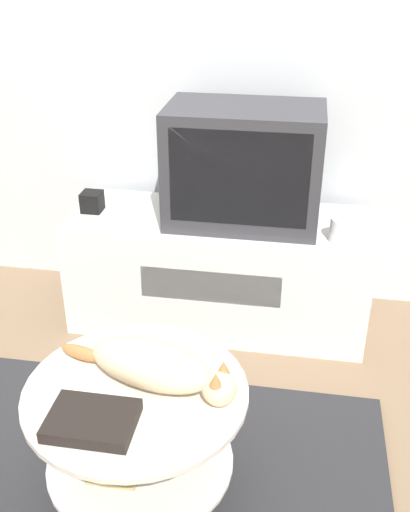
{
  "coord_description": "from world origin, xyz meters",
  "views": [
    {
      "loc": [
        0.44,
        -1.31,
        1.61
      ],
      "look_at": [
        0.14,
        0.52,
        0.6
      ],
      "focal_mm": 42.0,
      "sensor_mm": 36.0,
      "label": 1
    }
  ],
  "objects_px": {
    "speaker": "(92,202)",
    "cat": "(155,366)",
    "tv": "(244,166)",
    "dvd_box": "(92,421)"
  },
  "relations": [
    {
      "from": "speaker",
      "to": "cat",
      "type": "relative_size",
      "value": 0.15
    },
    {
      "from": "tv",
      "to": "speaker",
      "type": "distance_m",
      "value": 0.69
    },
    {
      "from": "speaker",
      "to": "dvd_box",
      "type": "relative_size",
      "value": 0.37
    },
    {
      "from": "speaker",
      "to": "dvd_box",
      "type": "bearing_deg",
      "value": -71.52
    },
    {
      "from": "speaker",
      "to": "dvd_box",
      "type": "xyz_separation_m",
      "value": [
        0.4,
        -1.18,
        -0.11
      ]
    },
    {
      "from": "tv",
      "to": "speaker",
      "type": "relative_size",
      "value": 7.16
    },
    {
      "from": "tv",
      "to": "dvd_box",
      "type": "height_order",
      "value": "tv"
    },
    {
      "from": "cat",
      "to": "tv",
      "type": "bearing_deg",
      "value": 96.59
    },
    {
      "from": "tv",
      "to": "speaker",
      "type": "height_order",
      "value": "tv"
    },
    {
      "from": "tv",
      "to": "cat",
      "type": "xyz_separation_m",
      "value": [
        -0.14,
        -1.0,
        -0.26
      ]
    }
  ]
}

